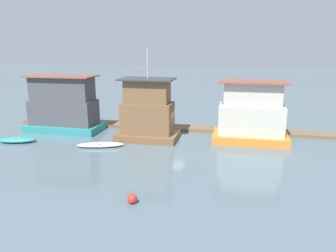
{
  "coord_description": "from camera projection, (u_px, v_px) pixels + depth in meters",
  "views": [
    {
      "loc": [
        5.66,
        -28.12,
        8.32
      ],
      "look_at": [
        0.0,
        -1.0,
        1.4
      ],
      "focal_mm": 35.0,
      "sensor_mm": 36.0,
      "label": 1
    }
  ],
  "objects": [
    {
      "name": "mooring_post_near_right",
      "position": [
        69.0,
        118.0,
        34.01
      ],
      "size": [
        0.24,
        0.24,
        1.73
      ],
      "primitive_type": "cylinder",
      "color": "#846B4C",
      "rests_on": "ground_plane"
    },
    {
      "name": "dinghy_teal",
      "position": [
        18.0,
        140.0,
        28.6
      ],
      "size": [
        3.39,
        2.1,
        0.44
      ],
      "color": "teal",
      "rests_on": "ground_plane"
    },
    {
      "name": "ground_plane",
      "position": [
        170.0,
        138.0,
        29.84
      ],
      "size": [
        200.0,
        200.0,
        0.0
      ],
      "primitive_type": "plane",
      "color": "slate"
    },
    {
      "name": "buoy_red",
      "position": [
        132.0,
        199.0,
        17.56
      ],
      "size": [
        0.55,
        0.55,
        0.55
      ],
      "primitive_type": "sphere",
      "color": "red",
      "rests_on": "ground_plane"
    },
    {
      "name": "houseboat_teal",
      "position": [
        63.0,
        107.0,
        31.89
      ],
      "size": [
        7.21,
        3.65,
        5.44
      ],
      "color": "teal",
      "rests_on": "ground_plane"
    },
    {
      "name": "dinghy_white",
      "position": [
        100.0,
        145.0,
        27.29
      ],
      "size": [
        4.0,
        2.13,
        0.37
      ],
      "color": "white",
      "rests_on": "ground_plane"
    },
    {
      "name": "houseboat_brown",
      "position": [
        148.0,
        113.0,
        29.1
      ],
      "size": [
        5.39,
        3.6,
        8.1
      ],
      "color": "brown",
      "rests_on": "ground_plane"
    },
    {
      "name": "mooring_post_near_left",
      "position": [
        169.0,
        124.0,
        31.92
      ],
      "size": [
        0.3,
        0.3,
        1.46
      ],
      "primitive_type": "cylinder",
      "color": "brown",
      "rests_on": "ground_plane"
    },
    {
      "name": "mooring_post_far_right",
      "position": [
        262.0,
        128.0,
        30.18
      ],
      "size": [
        0.31,
        0.31,
        1.66
      ],
      "primitive_type": "cylinder",
      "color": "brown",
      "rests_on": "ground_plane"
    },
    {
      "name": "dock_walkway",
      "position": [
        177.0,
        128.0,
        33.08
      ],
      "size": [
        33.8,
        1.87,
        0.3
      ],
      "primitive_type": "cube",
      "color": "brown",
      "rests_on": "ground_plane"
    },
    {
      "name": "houseboat_orange",
      "position": [
        251.0,
        116.0,
        28.42
      ],
      "size": [
        6.42,
        3.7,
        5.3
      ],
      "color": "orange",
      "rests_on": "ground_plane"
    }
  ]
}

